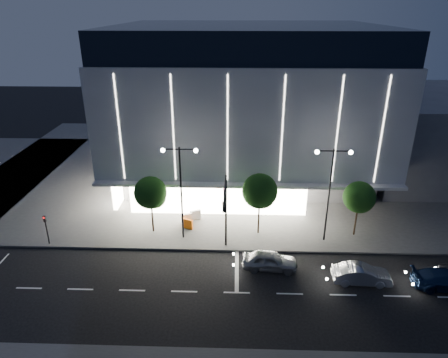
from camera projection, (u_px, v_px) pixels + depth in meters
The scene contains 17 objects.
ground at pixel (212, 280), 31.64m from camera, with size 160.00×160.00×0.00m, color black.
sidewalk_museum at pixel (260, 167), 53.43m from camera, with size 70.00×40.00×0.15m, color #474747.
museum at pixel (246, 101), 48.25m from camera, with size 30.00×25.80×18.00m.
annex_building at pixel (426, 133), 50.83m from camera, with size 16.00×20.00×10.00m, color #4C4C51.
traffic_mast at pixel (225, 204), 32.65m from camera, with size 0.33×5.89×7.07m.
street_lamp_west at pixel (181, 180), 34.83m from camera, with size 3.16×0.36×9.00m.
street_lamp_east at pixel (330, 182), 34.44m from camera, with size 3.16×0.36×9.00m.
ped_signal_far at pixel (46, 227), 35.45m from camera, with size 0.22×0.24×3.00m.
tree_left at pixel (151, 194), 36.63m from camera, with size 3.02×3.02×5.72m.
tree_mid at pixel (260, 193), 36.21m from camera, with size 3.25×3.25×6.15m.
tree_right at pixel (359, 199), 36.12m from camera, with size 2.91×2.91×5.51m.
car_lead at pixel (270, 261), 32.67m from camera, with size 1.83×4.54×1.55m, color gray.
car_second at pixel (361, 274), 31.06m from camera, with size 1.57×4.49×1.48m, color #B6B9BE.
car_third at pixel (446, 280), 30.50m from camera, with size 2.03×5.00×1.45m, color #13254A.
barrier_b at pixel (195, 215), 40.03m from camera, with size 1.10×0.25×1.00m, color silver.
barrier_c at pixel (187, 224), 38.42m from camera, with size 1.10×0.25×1.00m, color orange.
barrier_d at pixel (187, 218), 39.36m from camera, with size 1.10×0.25×1.00m, color white.
Camera 1 is at (1.83, -25.73, 20.01)m, focal length 32.00 mm.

